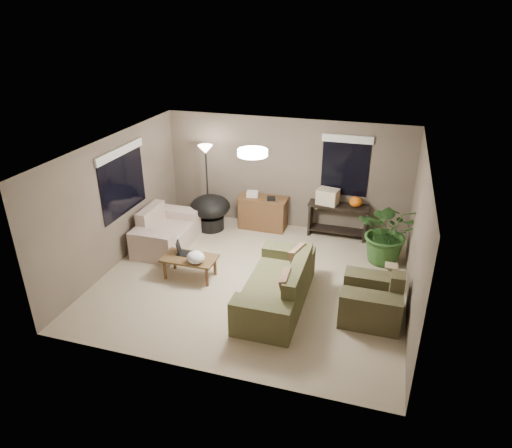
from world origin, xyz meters
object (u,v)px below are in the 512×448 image
(floor_lamp, at_px, (206,159))
(console_table, at_px, (338,218))
(coffee_table, at_px, (190,260))
(houseplant, at_px, (388,238))
(main_sofa, at_px, (279,288))
(desk, at_px, (263,213))
(loveseat, at_px, (165,233))
(cat_scratching_post, at_px, (389,279))
(armchair, at_px, (372,301))
(papasan_chair, at_px, (210,210))

(floor_lamp, bearing_deg, console_table, 5.71)
(coffee_table, relative_size, floor_lamp, 0.52)
(coffee_table, xyz_separation_m, houseplant, (3.49, 1.66, 0.16))
(main_sofa, distance_m, houseplant, 2.63)
(desk, distance_m, floor_lamp, 1.76)
(loveseat, relative_size, desk, 1.45)
(console_table, relative_size, cat_scratching_post, 2.60)
(armchair, bearing_deg, loveseat, 163.69)
(coffee_table, bearing_deg, console_table, 46.34)
(armchair, distance_m, console_table, 2.93)
(main_sofa, xyz_separation_m, desk, (-1.07, 2.78, 0.08))
(loveseat, height_order, desk, loveseat)
(papasan_chair, height_order, floor_lamp, floor_lamp)
(loveseat, xyz_separation_m, houseplant, (4.51, 0.65, 0.22))
(main_sofa, distance_m, coffee_table, 1.82)
(papasan_chair, distance_m, cat_scratching_post, 4.26)
(loveseat, relative_size, console_table, 1.23)
(cat_scratching_post, bearing_deg, desk, 147.76)
(houseplant, bearing_deg, loveseat, -171.82)
(armchair, xyz_separation_m, cat_scratching_post, (0.25, 0.89, -0.08))
(armchair, bearing_deg, papasan_chair, 148.17)
(coffee_table, height_order, desk, desk)
(desk, relative_size, houseplant, 0.83)
(coffee_table, xyz_separation_m, console_table, (2.40, 2.52, 0.08))
(armchair, relative_size, houseplant, 0.76)
(desk, xyz_separation_m, console_table, (1.68, 0.07, 0.06))
(loveseat, relative_size, papasan_chair, 1.71)
(main_sofa, bearing_deg, floor_lamp, 132.17)
(loveseat, height_order, coffee_table, loveseat)
(cat_scratching_post, bearing_deg, loveseat, 175.29)
(loveseat, relative_size, floor_lamp, 0.84)
(main_sofa, bearing_deg, console_table, 77.94)
(coffee_table, bearing_deg, armchair, -4.48)
(console_table, relative_size, houseplant, 0.98)
(coffee_table, distance_m, houseplant, 3.87)
(papasan_chair, relative_size, houseplant, 0.71)
(papasan_chair, distance_m, houseplant, 3.92)
(houseplant, bearing_deg, papasan_chair, 174.09)
(loveseat, height_order, houseplant, houseplant)
(floor_lamp, bearing_deg, coffee_table, -76.63)
(papasan_chair, bearing_deg, floor_lamp, 126.43)
(loveseat, bearing_deg, console_table, 23.73)
(desk, relative_size, cat_scratching_post, 2.20)
(coffee_table, xyz_separation_m, papasan_chair, (-0.41, 2.06, 0.11))
(main_sofa, bearing_deg, loveseat, 154.34)
(loveseat, distance_m, desk, 2.25)
(main_sofa, height_order, console_table, main_sofa)
(coffee_table, distance_m, floor_lamp, 2.60)
(armchair, distance_m, coffee_table, 3.35)
(main_sofa, relative_size, armchair, 2.20)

